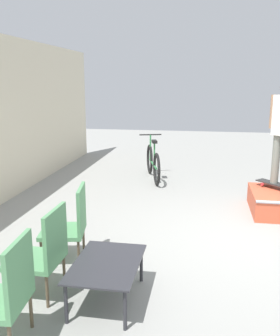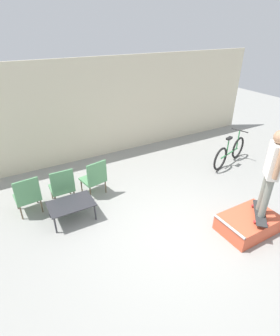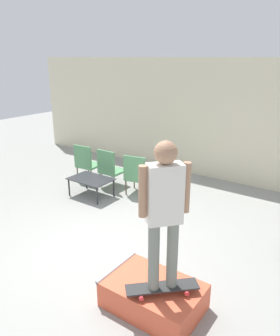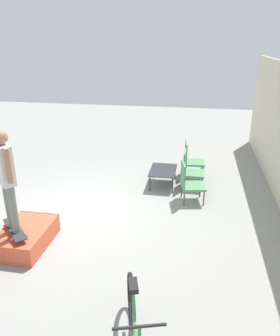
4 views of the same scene
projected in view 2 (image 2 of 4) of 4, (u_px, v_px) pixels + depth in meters
The scene contains 10 objects.
ground_plane at pixel (175, 235), 5.35m from camera, with size 24.00×24.00×0.00m, color gray.
house_wall_back at pixel (95, 110), 7.85m from camera, with size 12.00×0.06×3.00m.
skate_ramp_box at pixel (248, 223), 5.40m from camera, with size 1.20×0.79×0.38m.
skateboard_on_ramp at pixel (260, 213), 5.29m from camera, with size 0.76×0.74×0.07m.
person_skater at pixel (273, 167), 4.78m from camera, with size 0.41×0.45×1.76m.
coffee_table at pixel (71, 205), 5.62m from camera, with size 0.96×0.65×0.42m.
patio_chair_left at pixel (27, 195), 5.74m from camera, with size 0.56×0.56×0.94m.
patio_chair_center at pixel (62, 186), 6.07m from camera, with size 0.52×0.52×0.94m.
patio_chair_right at pixel (95, 177), 6.41m from camera, with size 0.61×0.61×0.94m.
bicycle at pixel (230, 152), 7.91m from camera, with size 1.74×0.66×0.97m.
Camera 2 is at (-2.60, -3.15, 3.79)m, focal length 28.00 mm.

